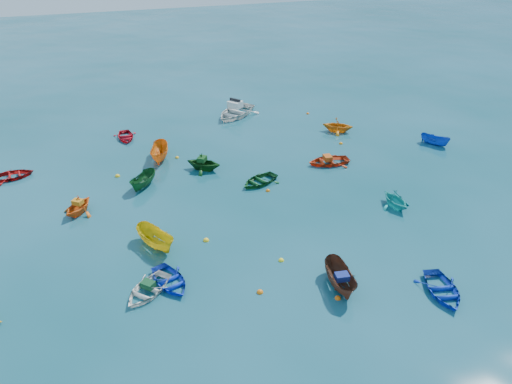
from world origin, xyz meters
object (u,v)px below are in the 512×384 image
object	(u,v)px
dinghy_white_near	(148,293)
dinghy_blue_se	(442,293)
motorboat_white	(235,116)
dinghy_blue_sw	(170,284)

from	to	relation	value
dinghy_white_near	dinghy_blue_se	bearing A→B (deg)	28.00
dinghy_white_near	motorboat_white	xyz separation A→B (m)	(11.01, 22.77, 0.00)
dinghy_blue_sw	dinghy_blue_se	distance (m)	14.06
dinghy_blue_sw	dinghy_white_near	world-z (taller)	dinghy_white_near
dinghy_blue_se	dinghy_white_near	bearing A→B (deg)	173.84
dinghy_blue_sw	dinghy_white_near	xyz separation A→B (m)	(-1.21, -0.34, 0.00)
dinghy_white_near	dinghy_blue_sw	bearing A→B (deg)	61.27
dinghy_blue_sw	dinghy_white_near	size ratio (longest dim) A/B	0.99
dinghy_blue_sw	motorboat_white	distance (m)	24.48
dinghy_blue_sw	motorboat_white	size ratio (longest dim) A/B	0.62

